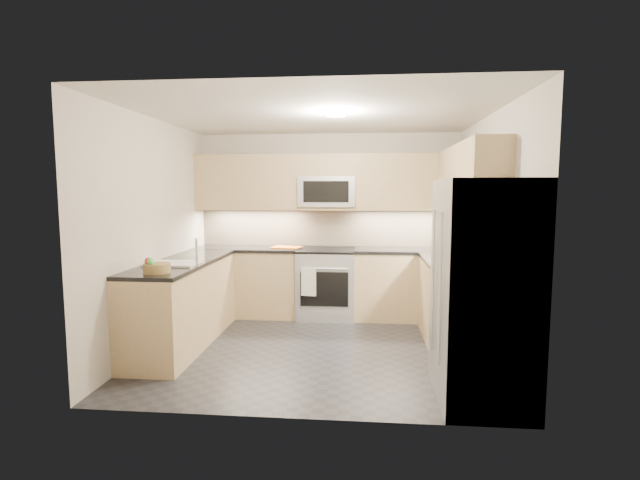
# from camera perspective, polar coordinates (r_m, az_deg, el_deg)

# --- Properties ---
(floor) EXTENTS (3.60, 3.20, 0.00)m
(floor) POSITION_cam_1_polar(r_m,az_deg,el_deg) (5.21, -0.36, -13.10)
(floor) COLOR #25242A
(floor) RESTS_ON ground
(ceiling) EXTENTS (3.60, 3.20, 0.02)m
(ceiling) POSITION_cam_1_polar(r_m,az_deg,el_deg) (4.98, -0.38, 15.19)
(ceiling) COLOR beige
(ceiling) RESTS_ON wall_back
(wall_back) EXTENTS (3.60, 0.02, 2.50)m
(wall_back) POSITION_cam_1_polar(r_m,az_deg,el_deg) (6.53, 1.00, 2.01)
(wall_back) COLOR #BFB5A6
(wall_back) RESTS_ON floor
(wall_front) EXTENTS (3.60, 0.02, 2.50)m
(wall_front) POSITION_cam_1_polar(r_m,az_deg,el_deg) (3.36, -3.04, -1.76)
(wall_front) COLOR #BFB5A6
(wall_front) RESTS_ON floor
(wall_left) EXTENTS (0.02, 3.20, 2.50)m
(wall_left) POSITION_cam_1_polar(r_m,az_deg,el_deg) (5.42, -19.67, 0.85)
(wall_left) COLOR #BFB5A6
(wall_left) RESTS_ON floor
(wall_right) EXTENTS (0.02, 3.20, 2.50)m
(wall_right) POSITION_cam_1_polar(r_m,az_deg,el_deg) (5.09, 20.23, 0.52)
(wall_right) COLOR #BFB5A6
(wall_right) RESTS_ON floor
(base_cab_back_left) EXTENTS (1.42, 0.60, 0.90)m
(base_cab_back_left) POSITION_cam_1_polar(r_m,az_deg,el_deg) (6.51, -8.86, -5.17)
(base_cab_back_left) COLOR tan
(base_cab_back_left) RESTS_ON floor
(base_cab_back_right) EXTENTS (1.42, 0.60, 0.90)m
(base_cab_back_right) POSITION_cam_1_polar(r_m,az_deg,el_deg) (6.35, 10.69, -5.49)
(base_cab_back_right) COLOR tan
(base_cab_back_right) RESTS_ON floor
(base_cab_right) EXTENTS (0.60, 1.70, 0.90)m
(base_cab_right) POSITION_cam_1_polar(r_m,az_deg,el_deg) (5.30, 16.33, -7.93)
(base_cab_right) COLOR tan
(base_cab_right) RESTS_ON floor
(base_cab_peninsula) EXTENTS (0.60, 2.00, 0.90)m
(base_cab_peninsula) POSITION_cam_1_polar(r_m,az_deg,el_deg) (5.43, -16.47, -7.60)
(base_cab_peninsula) COLOR tan
(base_cab_peninsula) RESTS_ON floor
(countertop_back_left) EXTENTS (1.42, 0.63, 0.04)m
(countertop_back_left) POSITION_cam_1_polar(r_m,az_deg,el_deg) (6.44, -8.92, -1.06)
(countertop_back_left) COLOR black
(countertop_back_left) RESTS_ON base_cab_back_left
(countertop_back_right) EXTENTS (1.42, 0.63, 0.04)m
(countertop_back_right) POSITION_cam_1_polar(r_m,az_deg,el_deg) (6.28, 10.77, -1.28)
(countertop_back_right) COLOR black
(countertop_back_right) RESTS_ON base_cab_back_right
(countertop_right) EXTENTS (0.63, 1.70, 0.04)m
(countertop_right) POSITION_cam_1_polar(r_m,az_deg,el_deg) (5.21, 16.48, -2.90)
(countertop_right) COLOR black
(countertop_right) RESTS_ON base_cab_right
(countertop_peninsula) EXTENTS (0.63, 2.00, 0.04)m
(countertop_peninsula) POSITION_cam_1_polar(r_m,az_deg,el_deg) (5.34, -16.62, -2.69)
(countertop_peninsula) COLOR black
(countertop_peninsula) RESTS_ON base_cab_peninsula
(upper_cab_back) EXTENTS (3.60, 0.35, 0.75)m
(upper_cab_back) POSITION_cam_1_polar(r_m,az_deg,el_deg) (6.34, 0.89, 7.10)
(upper_cab_back) COLOR tan
(upper_cab_back) RESTS_ON wall_back
(upper_cab_right) EXTENTS (0.35, 1.95, 0.75)m
(upper_cab_right) POSITION_cam_1_polar(r_m,az_deg,el_deg) (5.30, 17.85, 7.03)
(upper_cab_right) COLOR tan
(upper_cab_right) RESTS_ON wall_right
(backsplash_back) EXTENTS (3.60, 0.01, 0.51)m
(backsplash_back) POSITION_cam_1_polar(r_m,az_deg,el_deg) (6.53, 1.00, 1.53)
(backsplash_back) COLOR tan
(backsplash_back) RESTS_ON wall_back
(backsplash_right) EXTENTS (0.01, 2.30, 0.51)m
(backsplash_right) POSITION_cam_1_polar(r_m,az_deg,el_deg) (5.53, 18.96, 0.39)
(backsplash_right) COLOR tan
(backsplash_right) RESTS_ON wall_right
(gas_range) EXTENTS (0.76, 0.65, 0.91)m
(gas_range) POSITION_cam_1_polar(r_m,az_deg,el_deg) (6.31, 0.77, -5.41)
(gas_range) COLOR #A6A8AE
(gas_range) RESTS_ON floor
(range_cooktop) EXTENTS (0.76, 0.65, 0.03)m
(range_cooktop) POSITION_cam_1_polar(r_m,az_deg,el_deg) (6.24, 0.78, -1.26)
(range_cooktop) COLOR black
(range_cooktop) RESTS_ON gas_range
(oven_door_glass) EXTENTS (0.62, 0.02, 0.45)m
(oven_door_glass) POSITION_cam_1_polar(r_m,az_deg,el_deg) (5.99, 0.52, -6.07)
(oven_door_glass) COLOR black
(oven_door_glass) RESTS_ON gas_range
(oven_handle) EXTENTS (0.60, 0.02, 0.02)m
(oven_handle) POSITION_cam_1_polar(r_m,az_deg,el_deg) (5.92, 0.51, -3.56)
(oven_handle) COLOR #B2B5BA
(oven_handle) RESTS_ON gas_range
(microwave) EXTENTS (0.76, 0.40, 0.40)m
(microwave) POSITION_cam_1_polar(r_m,az_deg,el_deg) (6.31, 0.87, 5.97)
(microwave) COLOR #AAAEB2
(microwave) RESTS_ON upper_cab_back
(microwave_door) EXTENTS (0.60, 0.01, 0.28)m
(microwave_door) POSITION_cam_1_polar(r_m,az_deg,el_deg) (6.11, 0.73, 5.96)
(microwave_door) COLOR black
(microwave_door) RESTS_ON microwave
(refrigerator) EXTENTS (0.70, 0.90, 1.80)m
(refrigerator) POSITION_cam_1_polar(r_m,az_deg,el_deg) (3.95, 19.43, -6.08)
(refrigerator) COLOR #96999D
(refrigerator) RESTS_ON floor
(fridge_handle_left) EXTENTS (0.02, 0.02, 1.20)m
(fridge_handle_left) POSITION_cam_1_polar(r_m,az_deg,el_deg) (3.69, 14.54, -5.97)
(fridge_handle_left) COLOR #B2B5BA
(fridge_handle_left) RESTS_ON refrigerator
(fridge_handle_right) EXTENTS (0.02, 0.02, 1.20)m
(fridge_handle_right) POSITION_cam_1_polar(r_m,az_deg,el_deg) (4.04, 13.72, -4.92)
(fridge_handle_right) COLOR #B2B5BA
(fridge_handle_right) RESTS_ON refrigerator
(sink_basin) EXTENTS (0.52, 0.38, 0.16)m
(sink_basin) POSITION_cam_1_polar(r_m,az_deg,el_deg) (5.12, -17.65, -3.55)
(sink_basin) COLOR white
(sink_basin) RESTS_ON base_cab_peninsula
(faucet) EXTENTS (0.03, 0.03, 0.28)m
(faucet) POSITION_cam_1_polar(r_m,az_deg,el_deg) (4.99, -14.97, -1.38)
(faucet) COLOR silver
(faucet) RESTS_ON countertop_peninsula
(utensil_bowl) EXTENTS (0.37, 0.37, 0.18)m
(utensil_bowl) POSITION_cam_1_polar(r_m,az_deg,el_deg) (6.22, 15.57, -0.46)
(utensil_bowl) COLOR #75C052
(utensil_bowl) RESTS_ON countertop_back_right
(cutting_board) EXTENTS (0.43, 0.34, 0.01)m
(cutting_board) POSITION_cam_1_polar(r_m,az_deg,el_deg) (6.33, -4.11, -0.89)
(cutting_board) COLOR orange
(cutting_board) RESTS_ON countertop_back_left
(fruit_basket) EXTENTS (0.31, 0.31, 0.09)m
(fruit_basket) POSITION_cam_1_polar(r_m,az_deg,el_deg) (4.63, -19.43, -3.28)
(fruit_basket) COLOR olive
(fruit_basket) RESTS_ON countertop_peninsula
(fruit_apple) EXTENTS (0.07, 0.07, 0.07)m
(fruit_apple) POSITION_cam_1_polar(r_m,az_deg,el_deg) (4.64, -20.39, -2.42)
(fruit_apple) COLOR red
(fruit_apple) RESTS_ON fruit_basket
(fruit_pear) EXTENTS (0.07, 0.07, 0.07)m
(fruit_pear) POSITION_cam_1_polar(r_m,az_deg,el_deg) (4.58, -20.11, -2.51)
(fruit_pear) COLOR #4FB956
(fruit_pear) RESTS_ON fruit_basket
(dish_towel_check) EXTENTS (0.19, 0.04, 0.36)m
(dish_towel_check) POSITION_cam_1_polar(r_m,az_deg,el_deg) (5.95, -1.41, -5.18)
(dish_towel_check) COLOR white
(dish_towel_check) RESTS_ON oven_handle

